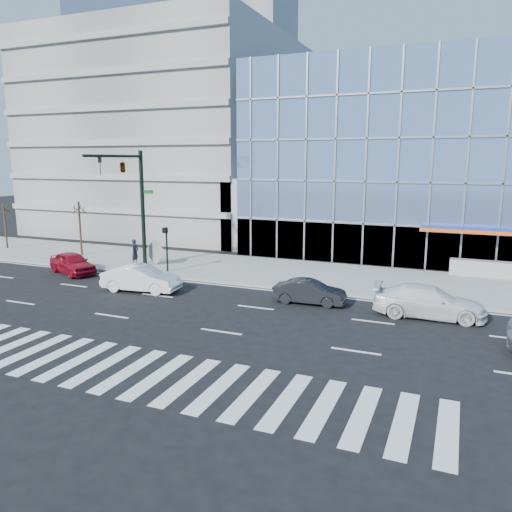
# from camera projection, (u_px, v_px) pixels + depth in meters

# --- Properties ---
(ground) EXTENTS (160.00, 160.00, 0.00)m
(ground) POSITION_uv_depth(u_px,v_px,m) (256.00, 308.00, 25.80)
(ground) COLOR black
(ground) RESTS_ON ground
(sidewalk) EXTENTS (120.00, 8.00, 0.15)m
(sidewalk) POSITION_uv_depth(u_px,v_px,m) (302.00, 274.00, 33.04)
(sidewalk) COLOR gray
(sidewalk) RESTS_ON ground
(parking_garage) EXTENTS (24.00, 24.00, 20.00)m
(parking_garage) POSITION_uv_depth(u_px,v_px,m) (179.00, 137.00, 55.01)
(parking_garage) COLOR gray
(parking_garage) RESTS_ON ground
(ramp_block) EXTENTS (6.00, 8.00, 6.00)m
(ramp_block) POSITION_uv_depth(u_px,v_px,m) (271.00, 212.00, 43.81)
(ramp_block) COLOR gray
(ramp_block) RESTS_ON ground
(tower_far_mid) EXTENTS (13.00, 13.00, 60.00)m
(tower_far_mid) POSITION_uv_depth(u_px,v_px,m) (111.00, 46.00, 99.98)
(tower_far_mid) COLOR #465A79
(tower_far_mid) RESTS_ON ground
(tower_backdrop) EXTENTS (14.00, 14.00, 48.00)m
(tower_backdrop) POSITION_uv_depth(u_px,v_px,m) (252.00, 73.00, 96.01)
(tower_backdrop) COLOR gray
(tower_backdrop) RESTS_ON ground
(traffic_signal) EXTENTS (1.14, 5.74, 8.00)m
(traffic_signal) POSITION_uv_depth(u_px,v_px,m) (129.00, 181.00, 32.91)
(traffic_signal) COLOR black
(traffic_signal) RESTS_ON sidewalk
(ped_signal_post) EXTENTS (0.30, 0.33, 3.00)m
(ped_signal_post) POSITION_uv_depth(u_px,v_px,m) (166.00, 242.00, 33.08)
(ped_signal_post) COLOR black
(ped_signal_post) RESTS_ON sidewalk
(street_tree_near) EXTENTS (1.10, 1.10, 4.23)m
(street_tree_near) POSITION_uv_depth(u_px,v_px,m) (79.00, 209.00, 38.66)
(street_tree_near) COLOR #332319
(street_tree_near) RESTS_ON sidewalk
(street_tree_far) EXTENTS (1.10, 1.10, 3.87)m
(street_tree_far) POSITION_uv_depth(u_px,v_px,m) (4.00, 209.00, 41.74)
(street_tree_far) COLOR #332319
(street_tree_far) RESTS_ON sidewalk
(white_suv) EXTENTS (5.38, 2.43, 1.53)m
(white_suv) POSITION_uv_depth(u_px,v_px,m) (429.00, 302.00, 24.14)
(white_suv) COLOR white
(white_suv) RESTS_ON ground
(white_sedan) EXTENTS (4.70, 2.10, 1.50)m
(white_sedan) POSITION_uv_depth(u_px,v_px,m) (141.00, 279.00, 28.89)
(white_sedan) COLOR white
(white_sedan) RESTS_ON ground
(dark_sedan) EXTENTS (3.90, 1.53, 1.26)m
(dark_sedan) POSITION_uv_depth(u_px,v_px,m) (310.00, 292.00, 26.43)
(dark_sedan) COLOR black
(dark_sedan) RESTS_ON ground
(red_sedan) EXTENTS (4.57, 3.22, 1.44)m
(red_sedan) POSITION_uv_depth(u_px,v_px,m) (72.00, 263.00, 33.39)
(red_sedan) COLOR maroon
(red_sedan) RESTS_ON ground
(pedestrian) EXTENTS (0.46, 0.68, 1.81)m
(pedestrian) POSITION_uv_depth(u_px,v_px,m) (135.00, 252.00, 35.57)
(pedestrian) COLOR black
(pedestrian) RESTS_ON sidewalk
(tilted_panel) EXTENTS (1.84, 0.14, 1.84)m
(tilted_panel) POSITION_uv_depth(u_px,v_px,m) (155.00, 252.00, 35.46)
(tilted_panel) COLOR #989898
(tilted_panel) RESTS_ON sidewalk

